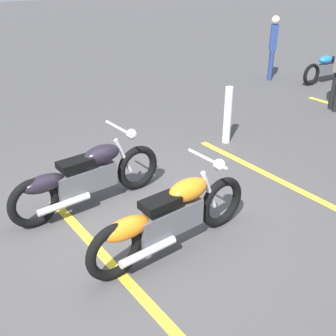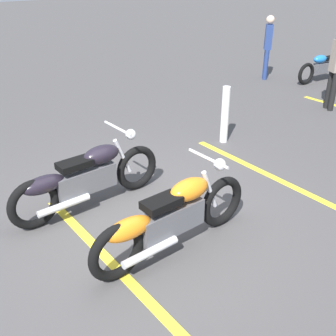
% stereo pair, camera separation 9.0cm
% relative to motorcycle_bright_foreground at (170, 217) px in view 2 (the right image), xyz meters
% --- Properties ---
extents(ground_plane, '(60.00, 60.00, 0.00)m').
position_rel_motorcycle_bright_foreground_xyz_m(ground_plane, '(0.03, 0.71, -0.46)').
color(ground_plane, '#474444').
extents(motorcycle_bright_foreground, '(2.23, 0.62, 1.04)m').
position_rel_motorcycle_bright_foreground_xyz_m(motorcycle_bright_foreground, '(0.00, 0.00, 0.00)').
color(motorcycle_bright_foreground, black).
rests_on(motorcycle_bright_foreground, ground).
extents(motorcycle_dark_foreground, '(2.23, 0.62, 1.04)m').
position_rel_motorcycle_bright_foreground_xyz_m(motorcycle_dark_foreground, '(-0.40, 1.40, 0.00)').
color(motorcycle_dark_foreground, black).
rests_on(motorcycle_dark_foreground, ground).
extents(motorcycle_row_far_right, '(1.91, 0.26, 0.72)m').
position_rel_motorcycle_bright_foreground_xyz_m(motorcycle_row_far_right, '(7.69, 3.66, -0.07)').
color(motorcycle_row_far_right, black).
rests_on(motorcycle_row_far_right, ground).
extents(bystander_near_row, '(0.28, 0.30, 1.75)m').
position_rel_motorcycle_bright_foreground_xyz_m(bystander_near_row, '(5.78, 2.08, 0.51)').
color(bystander_near_row, black).
rests_on(bystander_near_row, ground).
extents(bystander_secondary, '(0.30, 0.30, 1.68)m').
position_rel_motorcycle_bright_foreground_xyz_m(bystander_secondary, '(6.51, 4.71, 0.48)').
color(bystander_secondary, navy).
rests_on(bystander_secondary, ground).
extents(bollard_post, '(0.14, 0.14, 1.04)m').
position_rel_motorcycle_bright_foreground_xyz_m(bollard_post, '(2.64, 2.05, 0.06)').
color(bollard_post, white).
rests_on(bollard_post, ground).
extents(parking_stripe_near, '(0.27, 3.20, 0.01)m').
position_rel_motorcycle_bright_foreground_xyz_m(parking_stripe_near, '(-0.68, 0.22, -0.46)').
color(parking_stripe_near, yellow).
rests_on(parking_stripe_near, ground).
extents(parking_stripe_mid, '(0.27, 3.20, 0.01)m').
position_rel_motorcycle_bright_foreground_xyz_m(parking_stripe_mid, '(2.34, 0.65, -0.46)').
color(parking_stripe_mid, yellow).
rests_on(parking_stripe_mid, ground).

